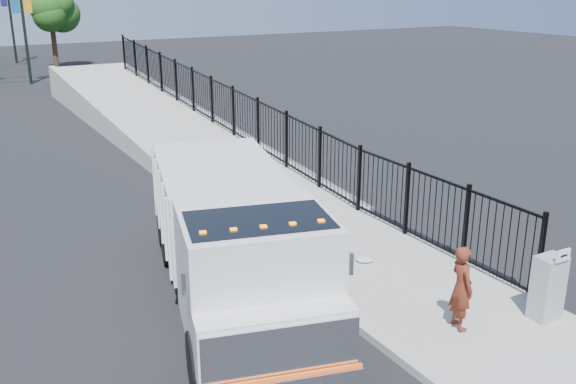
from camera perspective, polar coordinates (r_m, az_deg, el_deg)
ground at (r=13.00m, az=3.77°, el=-10.01°), size 120.00×120.00×0.00m
sidewalk at (r=12.75m, az=16.27°, el=-11.07°), size 3.55×12.00×0.12m
curb at (r=11.58m, az=9.39°, el=-13.64°), size 0.30×12.00×0.16m
ramp at (r=27.57m, az=-11.06°, el=5.08°), size 3.95×24.06×3.19m
iron_fence at (r=24.26m, az=-4.86°, el=5.74°), size 0.10×28.00×1.80m
truck at (r=12.44m, az=-4.84°, el=-3.81°), size 4.31×8.10×2.65m
worker at (r=12.03m, az=15.16°, el=-8.21°), size 0.51×0.65×1.59m
utility_cabinet at (r=12.93m, az=22.08°, el=-7.88°), size 0.55×0.40×1.25m
arrow_sign at (r=12.52m, az=23.26°, el=-5.20°), size 0.35×0.04×0.22m
debris at (r=14.67m, az=6.79°, el=-5.91°), size 0.41×0.41×0.10m
light_pole_1 at (r=43.15m, az=-22.96°, el=14.56°), size 3.78×0.22×8.00m
light_pole_3 at (r=54.90m, az=-23.86°, el=14.97°), size 3.78×0.22×8.00m
tree_1 at (r=50.24m, az=-20.34°, el=14.70°), size 2.44×2.44×5.22m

